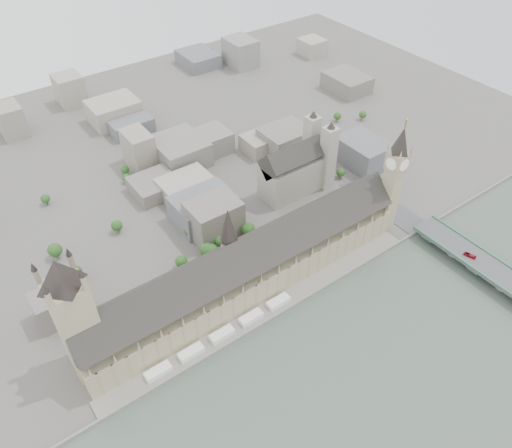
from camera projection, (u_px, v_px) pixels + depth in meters
ground at (262, 305)px, 373.35m from camera, size 900.00×900.00×0.00m
embankment_wall at (274, 317)px, 363.29m from camera, size 600.00×1.50×3.00m
river_terrace at (268, 311)px, 368.16m from camera, size 270.00×15.00×2.00m
terrace_tents at (222, 334)px, 348.90m from camera, size 118.00×7.00×4.00m
palace_of_westminster at (246, 269)px, 370.17m from camera, size 265.00×40.73×55.44m
elizabeth_tower at (395, 173)px, 400.17m from camera, size 17.00×17.00×107.50m
victoria_tower at (73, 313)px, 298.81m from camera, size 30.00×30.00×100.00m
central_tower at (229, 235)px, 346.18m from camera, size 13.00×13.00×48.00m
westminster_bridge at (496, 276)px, 388.18m from camera, size 25.00×325.00×10.25m
westminster_abbey at (297, 168)px, 462.81m from camera, size 68.00×36.00×64.00m
city_skyline_inland at (119, 141)px, 508.83m from camera, size 720.00×360.00×38.00m
park_trees at (208, 257)px, 400.25m from camera, size 110.00×30.00×15.00m
red_bus_north at (470, 255)px, 396.23m from camera, size 5.10×9.87×2.68m
car_approach at (377, 185)px, 466.55m from camera, size 4.43×6.12×1.65m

